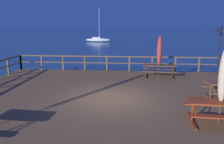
# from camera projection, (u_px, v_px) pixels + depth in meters

# --- Properties ---
(ground_plane) EXTENTS (600.00, 600.00, 0.00)m
(ground_plane) POSITION_uv_depth(u_px,v_px,m) (110.00, 111.00, 10.13)
(ground_plane) COLOR navy
(wooden_deck) EXTENTS (14.80, 12.40, 0.62)m
(wooden_deck) POSITION_uv_depth(u_px,v_px,m) (110.00, 104.00, 10.07)
(wooden_deck) COLOR brown
(wooden_deck) RESTS_ON ground
(railing_waterside_far) EXTENTS (14.60, 0.10, 1.09)m
(railing_waterside_far) POSITION_uv_depth(u_px,v_px,m) (118.00, 61.00, 15.75)
(railing_waterside_far) COLOR brown
(railing_waterside_far) RESTS_ON wooden_deck
(picnic_table_back_left) EXTENTS (2.12, 1.56, 0.78)m
(picnic_table_back_left) POSITION_uv_depth(u_px,v_px,m) (159.00, 68.00, 14.03)
(picnic_table_back_left) COLOR brown
(picnic_table_back_left) RESTS_ON wooden_deck
(picnic_table_front_right) EXTENTS (2.14, 1.51, 0.78)m
(picnic_table_front_right) POSITION_uv_depth(u_px,v_px,m) (219.00, 107.00, 7.31)
(picnic_table_front_right) COLOR #993819
(picnic_table_front_right) RESTS_ON wooden_deck
(patio_umbrella_short_mid) EXTENTS (0.32, 0.32, 2.60)m
(patio_umbrella_short_mid) POSITION_uv_depth(u_px,v_px,m) (160.00, 51.00, 13.80)
(patio_umbrella_short_mid) COLOR #4C3828
(patio_umbrella_short_mid) RESTS_ON wooden_deck
(patio_umbrella_tall_mid_left) EXTENTS (0.32, 0.32, 2.54)m
(patio_umbrella_tall_mid_left) POSITION_uv_depth(u_px,v_px,m) (224.00, 76.00, 7.16)
(patio_umbrella_tall_mid_left) COLOR #4C3828
(patio_umbrella_tall_mid_left) RESTS_ON wooden_deck
(lamp_post_hooked) EXTENTS (0.43, 0.62, 3.20)m
(lamp_post_hooked) POSITION_uv_depth(u_px,v_px,m) (219.00, 43.00, 14.23)
(lamp_post_hooked) COLOR black
(lamp_post_hooked) RESTS_ON wooden_deck
(sailboat_distant) EXTENTS (6.14, 2.27, 7.72)m
(sailboat_distant) POSITION_uv_depth(u_px,v_px,m) (98.00, 40.00, 52.89)
(sailboat_distant) COLOR silver
(sailboat_distant) RESTS_ON ground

